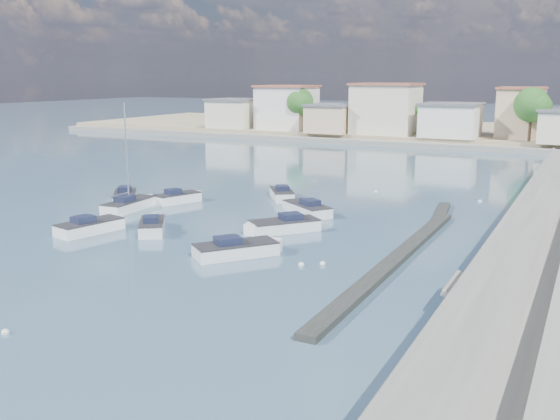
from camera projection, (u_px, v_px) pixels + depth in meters
name	position (u px, v px, depth m)	size (l,w,h in m)	color
ground	(414.00, 180.00, 66.50)	(400.00, 400.00, 0.00)	#314862
breakwater	(407.00, 248.00, 39.61)	(2.00, 31.02, 0.35)	black
far_shore_land	(491.00, 134.00, 111.65)	(160.00, 40.00, 1.40)	gray
far_shore_quay	(469.00, 147.00, 93.42)	(160.00, 2.50, 0.80)	slate
far_town	(552.00, 117.00, 92.86)	(113.01, 12.80, 8.35)	beige
shore_trees	(530.00, 110.00, 85.98)	(74.56, 38.32, 7.92)	#38281E
motorboat_a	(152.00, 226.00, 44.49)	(3.74, 4.36, 1.48)	white
motorboat_b	(93.00, 227.00, 44.35)	(2.94, 5.38, 1.48)	white
motorboat_c	(305.00, 209.00, 50.36)	(5.11, 4.40, 1.48)	white
motorboat_d	(281.00, 226.00, 44.44)	(4.75, 5.08, 1.48)	white
motorboat_e	(179.00, 198.00, 54.71)	(3.03, 4.60, 1.48)	white
motorboat_f	(281.00, 194.00, 56.62)	(3.87, 4.47, 1.48)	white
motorboat_g	(125.00, 198.00, 54.77)	(4.40, 4.94, 1.48)	white
motorboat_h	(240.00, 250.00, 38.50)	(4.75, 5.22, 1.48)	white
sailboat	(131.00, 204.00, 51.83)	(2.14, 6.00, 9.00)	white
mooring_buoys	(366.00, 235.00, 43.38)	(17.62, 39.69, 0.35)	white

